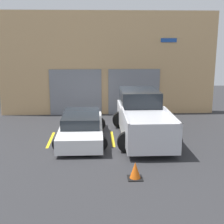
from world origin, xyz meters
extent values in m
plane|color=#2D2D30|center=(0.00, 0.00, 0.00)|extent=(28.00, 28.00, 0.00)
cube|color=tan|center=(0.00, 3.30, 2.92)|extent=(12.36, 0.60, 5.83)
cube|color=slate|center=(-1.88, 2.96, 1.31)|extent=(2.95, 0.08, 2.63)
cube|color=slate|center=(1.48, 2.96, 1.31)|extent=(2.95, 0.08, 2.63)
cube|color=#1E4799|center=(3.40, 2.97, 4.23)|extent=(0.90, 0.03, 0.22)
cube|color=silver|center=(1.36, -1.67, 0.72)|extent=(1.93, 5.48, 0.99)
cube|color=#1E2328|center=(1.36, -0.16, 1.58)|extent=(1.78, 2.46, 0.72)
cube|color=silver|center=(0.43, -2.90, 1.31)|extent=(0.08, 3.01, 0.18)
cube|color=silver|center=(2.28, -2.90, 1.31)|extent=(0.08, 3.01, 0.18)
cube|color=silver|center=(1.36, -4.37, 1.31)|extent=(1.93, 0.08, 0.18)
cylinder|color=black|center=(0.50, 0.03, 0.42)|extent=(0.83, 0.22, 0.83)
cylinder|color=black|center=(2.21, 0.03, 0.42)|extent=(0.83, 0.22, 0.83)
cylinder|color=black|center=(0.50, -3.37, 0.42)|extent=(0.83, 0.22, 0.83)
cylinder|color=black|center=(2.21, -3.37, 0.42)|extent=(0.83, 0.22, 0.83)
cube|color=white|center=(-1.36, -1.67, 0.42)|extent=(1.78, 4.65, 0.57)
cube|color=#1E2328|center=(-1.36, -1.55, 0.93)|extent=(1.57, 2.56, 0.44)
cylinder|color=black|center=(-2.14, -0.23, 0.30)|extent=(0.60, 0.22, 0.60)
cylinder|color=black|center=(-0.57, -0.23, 0.30)|extent=(0.60, 0.22, 0.60)
cylinder|color=black|center=(-2.14, -3.11, 0.30)|extent=(0.60, 0.22, 0.60)
cylinder|color=black|center=(-0.57, -3.11, 0.30)|extent=(0.60, 0.22, 0.60)
cube|color=gold|center=(-2.71, -1.67, 0.00)|extent=(0.12, 2.20, 0.01)
cube|color=gold|center=(0.00, -1.67, 0.00)|extent=(0.12, 2.20, 0.01)
cube|color=gold|center=(2.71, -1.67, 0.00)|extent=(0.12, 2.20, 0.01)
cube|color=black|center=(0.50, -5.72, 0.01)|extent=(0.47, 0.47, 0.03)
cone|color=orange|center=(0.50, -5.72, 0.28)|extent=(0.36, 0.36, 0.55)
camera|label=1|loc=(-0.69, -14.76, 4.28)|focal=50.00mm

